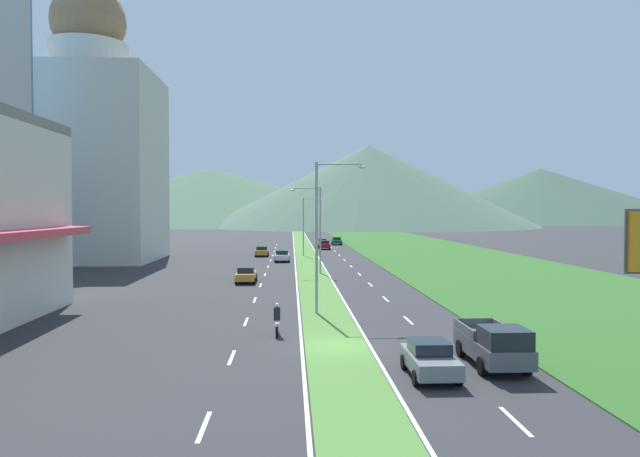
# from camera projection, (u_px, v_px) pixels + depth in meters

# --- Properties ---
(ground_plane) EXTENTS (600.00, 600.00, 0.00)m
(ground_plane) POSITION_uv_depth(u_px,v_px,m) (336.00, 347.00, 30.45)
(ground_plane) COLOR #2D2D30
(grass_median) EXTENTS (3.20, 240.00, 0.06)m
(grass_median) POSITION_uv_depth(u_px,v_px,m) (306.00, 256.00, 90.35)
(grass_median) COLOR #518438
(grass_median) RESTS_ON ground_plane
(grass_verge_right) EXTENTS (24.00, 240.00, 0.06)m
(grass_verge_right) POSITION_uv_depth(u_px,v_px,m) (441.00, 255.00, 91.35)
(grass_verge_right) COLOR #2D6023
(grass_verge_right) RESTS_ON ground_plane
(lane_dash_left_1) EXTENTS (0.16, 2.80, 0.01)m
(lane_dash_left_1) POSITION_uv_depth(u_px,v_px,m) (204.00, 427.00, 19.23)
(lane_dash_left_1) COLOR silver
(lane_dash_left_1) RESTS_ON ground_plane
(lane_dash_left_2) EXTENTS (0.16, 2.80, 0.01)m
(lane_dash_left_2) POSITION_uv_depth(u_px,v_px,m) (232.00, 357.00, 28.23)
(lane_dash_left_2) COLOR silver
(lane_dash_left_2) RESTS_ON ground_plane
(lane_dash_left_3) EXTENTS (0.16, 2.80, 0.01)m
(lane_dash_left_3) POSITION_uv_depth(u_px,v_px,m) (246.00, 322.00, 37.23)
(lane_dash_left_3) COLOR silver
(lane_dash_left_3) RESTS_ON ground_plane
(lane_dash_left_4) EXTENTS (0.16, 2.80, 0.01)m
(lane_dash_left_4) POSITION_uv_depth(u_px,v_px,m) (255.00, 300.00, 46.22)
(lane_dash_left_4) COLOR silver
(lane_dash_left_4) RESTS_ON ground_plane
(lane_dash_left_5) EXTENTS (0.16, 2.80, 0.01)m
(lane_dash_left_5) POSITION_uv_depth(u_px,v_px,m) (261.00, 285.00, 55.22)
(lane_dash_left_5) COLOR silver
(lane_dash_left_5) RESTS_ON ground_plane
(lane_dash_left_6) EXTENTS (0.16, 2.80, 0.01)m
(lane_dash_left_6) POSITION_uv_depth(u_px,v_px,m) (265.00, 275.00, 64.22)
(lane_dash_left_6) COLOR silver
(lane_dash_left_6) RESTS_ON ground_plane
(lane_dash_left_7) EXTENTS (0.16, 2.80, 0.01)m
(lane_dash_left_7) POSITION_uv_depth(u_px,v_px,m) (268.00, 267.00, 73.21)
(lane_dash_left_7) COLOR silver
(lane_dash_left_7) RESTS_ON ground_plane
(lane_dash_left_8) EXTENTS (0.16, 2.80, 0.01)m
(lane_dash_left_8) POSITION_uv_depth(u_px,v_px,m) (271.00, 260.00, 82.21)
(lane_dash_left_8) COLOR silver
(lane_dash_left_8) RESTS_ON ground_plane
(lane_dash_left_9) EXTENTS (0.16, 2.80, 0.01)m
(lane_dash_left_9) POSITION_uv_depth(u_px,v_px,m) (273.00, 255.00, 91.21)
(lane_dash_left_9) COLOR silver
(lane_dash_left_9) RESTS_ON ground_plane
(lane_dash_left_10) EXTENTS (0.16, 2.80, 0.01)m
(lane_dash_left_10) POSITION_uv_depth(u_px,v_px,m) (274.00, 251.00, 100.20)
(lane_dash_left_10) COLOR silver
(lane_dash_left_10) RESTS_ON ground_plane
(lane_dash_left_11) EXTENTS (0.16, 2.80, 0.01)m
(lane_dash_left_11) POSITION_uv_depth(u_px,v_px,m) (276.00, 248.00, 109.20)
(lane_dash_left_11) COLOR silver
(lane_dash_left_11) RESTS_ON ground_plane
(lane_dash_left_12) EXTENTS (0.16, 2.80, 0.01)m
(lane_dash_left_12) POSITION_uv_depth(u_px,v_px,m) (277.00, 245.00, 118.20)
(lane_dash_left_12) COLOR silver
(lane_dash_left_12) RESTS_ON ground_plane
(lane_dash_right_1) EXTENTS (0.16, 2.80, 0.01)m
(lane_dash_right_1) POSITION_uv_depth(u_px,v_px,m) (515.00, 421.00, 19.73)
(lane_dash_right_1) COLOR silver
(lane_dash_right_1) RESTS_ON ground_plane
(lane_dash_right_2) EXTENTS (0.16, 2.80, 0.01)m
(lane_dash_right_2) POSITION_uv_depth(u_px,v_px,m) (445.00, 355.00, 28.72)
(lane_dash_right_2) COLOR silver
(lane_dash_right_2) RESTS_ON ground_plane
(lane_dash_right_3) EXTENTS (0.16, 2.80, 0.01)m
(lane_dash_right_3) POSITION_uv_depth(u_px,v_px,m) (408.00, 320.00, 37.72)
(lane_dash_right_3) COLOR silver
(lane_dash_right_3) RESTS_ON ground_plane
(lane_dash_right_4) EXTENTS (0.16, 2.80, 0.01)m
(lane_dash_right_4) POSITION_uv_depth(u_px,v_px,m) (386.00, 299.00, 46.72)
(lane_dash_right_4) COLOR silver
(lane_dash_right_4) RESTS_ON ground_plane
(lane_dash_right_5) EXTENTS (0.16, 2.80, 0.01)m
(lane_dash_right_5) POSITION_uv_depth(u_px,v_px,m) (370.00, 285.00, 55.71)
(lane_dash_right_5) COLOR silver
(lane_dash_right_5) RESTS_ON ground_plane
(lane_dash_right_6) EXTENTS (0.16, 2.80, 0.01)m
(lane_dash_right_6) POSITION_uv_depth(u_px,v_px,m) (359.00, 274.00, 64.71)
(lane_dash_right_6) COLOR silver
(lane_dash_right_6) RESTS_ON ground_plane
(lane_dash_right_7) EXTENTS (0.16, 2.80, 0.01)m
(lane_dash_right_7) POSITION_uv_depth(u_px,v_px,m) (351.00, 266.00, 73.71)
(lane_dash_right_7) COLOR silver
(lane_dash_right_7) RESTS_ON ground_plane
(lane_dash_right_8) EXTENTS (0.16, 2.80, 0.01)m
(lane_dash_right_8) POSITION_uv_depth(u_px,v_px,m) (344.00, 260.00, 82.70)
(lane_dash_right_8) COLOR silver
(lane_dash_right_8) RESTS_ON ground_plane
(lane_dash_right_9) EXTENTS (0.16, 2.80, 0.01)m
(lane_dash_right_9) POSITION_uv_depth(u_px,v_px,m) (339.00, 255.00, 91.70)
(lane_dash_right_9) COLOR silver
(lane_dash_right_9) RESTS_ON ground_plane
(lane_dash_right_10) EXTENTS (0.16, 2.80, 0.01)m
(lane_dash_right_10) POSITION_uv_depth(u_px,v_px,m) (335.00, 251.00, 100.70)
(lane_dash_right_10) COLOR silver
(lane_dash_right_10) RESTS_ON ground_plane
(lane_dash_right_11) EXTENTS (0.16, 2.80, 0.01)m
(lane_dash_right_11) POSITION_uv_depth(u_px,v_px,m) (331.00, 248.00, 109.69)
(lane_dash_right_11) COLOR silver
(lane_dash_right_11) RESTS_ON ground_plane
(lane_dash_right_12) EXTENTS (0.16, 2.80, 0.01)m
(lane_dash_right_12) POSITION_uv_depth(u_px,v_px,m) (328.00, 245.00, 118.69)
(lane_dash_right_12) COLOR silver
(lane_dash_right_12) RESTS_ON ground_plane
(edge_line_median_left) EXTENTS (0.16, 240.00, 0.01)m
(edge_line_median_left) POSITION_uv_depth(u_px,v_px,m) (295.00, 256.00, 90.26)
(edge_line_median_left) COLOR silver
(edge_line_median_left) RESTS_ON ground_plane
(edge_line_median_right) EXTENTS (0.16, 240.00, 0.01)m
(edge_line_median_right) POSITION_uv_depth(u_px,v_px,m) (318.00, 256.00, 90.43)
(edge_line_median_right) COLOR silver
(edge_line_median_right) RESTS_ON ground_plane
(domed_building) EXTENTS (17.84, 17.84, 37.48)m
(domed_building) POSITION_uv_depth(u_px,v_px,m) (90.00, 147.00, 81.59)
(domed_building) COLOR beige
(domed_building) RESTS_ON ground_plane
(midrise_colored) EXTENTS (14.18, 14.18, 19.06)m
(midrise_colored) POSITION_uv_depth(u_px,v_px,m) (106.00, 195.00, 102.46)
(midrise_colored) COLOR #9E9384
(midrise_colored) RESTS_ON ground_plane
(hill_far_left) EXTENTS (214.65, 214.65, 29.12)m
(hill_far_left) POSITION_uv_depth(u_px,v_px,m) (211.00, 195.00, 319.01)
(hill_far_left) COLOR #47664C
(hill_far_left) RESTS_ON ground_plane
(hill_far_center) EXTENTS (139.08, 139.08, 34.42)m
(hill_far_center) POSITION_uv_depth(u_px,v_px,m) (369.00, 186.00, 252.98)
(hill_far_center) COLOR #516B56
(hill_far_center) RESTS_ON ground_plane
(hill_far_right) EXTENTS (171.71, 171.71, 30.08)m
(hill_far_right) POSITION_uv_depth(u_px,v_px,m) (540.00, 195.00, 335.36)
(hill_far_right) COLOR #3D5647
(hill_far_right) RESTS_ON ground_plane
(street_lamp_near) EXTENTS (3.37, 0.50, 10.15)m
(street_lamp_near) POSITION_uv_depth(u_px,v_px,m) (322.00, 227.00, 39.84)
(street_lamp_near) COLOR #99999E
(street_lamp_near) RESTS_ON ground_plane
(street_lamp_mid) EXTENTS (3.33, 0.49, 9.46)m
(street_lamp_mid) POSITION_uv_depth(u_px,v_px,m) (317.00, 224.00, 65.02)
(street_lamp_mid) COLOR #99999E
(street_lamp_mid) RESTS_ON ground_plane
(street_lamp_far) EXTENTS (3.04, 0.44, 8.78)m
(street_lamp_far) POSITION_uv_depth(u_px,v_px,m) (306.00, 222.00, 90.06)
(street_lamp_far) COLOR #99999E
(street_lamp_far) RESTS_ON ground_plane
(car_0) EXTENTS (1.91, 4.05, 1.56)m
(car_0) POSITION_uv_depth(u_px,v_px,m) (325.00, 245.00, 105.36)
(car_0) COLOR maroon
(car_0) RESTS_ON ground_plane
(car_1) EXTENTS (1.98, 4.18, 1.50)m
(car_1) POSITION_uv_depth(u_px,v_px,m) (262.00, 251.00, 89.66)
(car_1) COLOR #C6842D
(car_1) RESTS_ON ground_plane
(car_2) EXTENTS (1.88, 4.08, 1.56)m
(car_2) POSITION_uv_depth(u_px,v_px,m) (322.00, 243.00, 111.76)
(car_2) COLOR #C6842D
(car_2) RESTS_ON ground_plane
(car_3) EXTENTS (1.92, 4.46, 1.50)m
(car_3) POSITION_uv_depth(u_px,v_px,m) (246.00, 275.00, 57.33)
(car_3) COLOR #C6842D
(car_3) RESTS_ON ground_plane
(car_4) EXTENTS (2.01, 4.28, 1.53)m
(car_4) POSITION_uv_depth(u_px,v_px,m) (282.00, 256.00, 80.39)
(car_4) COLOR silver
(car_4) RESTS_ON ground_plane
(car_5) EXTENTS (1.95, 4.04, 1.50)m
(car_5) POSITION_uv_depth(u_px,v_px,m) (430.00, 359.00, 24.98)
(car_5) COLOR slate
(car_5) RESTS_ON ground_plane
(car_6) EXTENTS (1.99, 4.43, 1.51)m
(car_6) POSITION_uv_depth(u_px,v_px,m) (337.00, 241.00, 119.10)
(car_6) COLOR #0C5128
(car_6) RESTS_ON ground_plane
(pickup_truck_0) EXTENTS (2.18, 5.40, 2.00)m
(pickup_truck_0) POSITION_uv_depth(u_px,v_px,m) (494.00, 345.00, 26.48)
(pickup_truck_0) COLOR #515459
(pickup_truck_0) RESTS_ON ground_plane
(motorcycle_rider) EXTENTS (0.36, 2.00, 1.80)m
(motorcycle_rider) POSITION_uv_depth(u_px,v_px,m) (277.00, 322.00, 33.24)
(motorcycle_rider) COLOR black
(motorcycle_rider) RESTS_ON ground_plane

